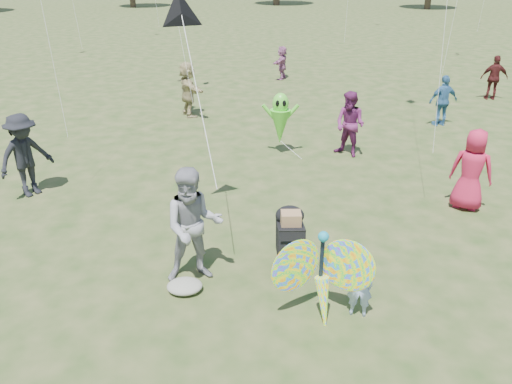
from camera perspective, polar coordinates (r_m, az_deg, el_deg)
ground at (r=8.44m, az=1.35°, el=-11.16°), size 160.00×160.00×0.00m
child_girl at (r=7.79m, az=11.79°, el=-10.45°), size 0.42×0.32×1.06m
adult_man at (r=8.27m, az=-7.15°, el=-3.88°), size 1.11×0.93×2.03m
grey_bag at (r=8.45m, az=-8.16°, el=-10.61°), size 0.59×0.48×0.19m
crowd_a at (r=11.62m, az=23.42°, el=2.34°), size 1.04×0.92×1.79m
crowd_b at (r=12.41m, az=-24.89°, el=3.80°), size 1.33×1.42×1.93m
crowd_c at (r=17.44m, az=20.60°, el=9.73°), size 1.03×0.61×1.64m
crowd_d at (r=17.55m, az=-7.76°, el=11.56°), size 1.24×1.80×1.86m
crowd_e at (r=13.92m, az=10.68°, el=7.60°), size 1.10×1.08×1.79m
crowd_h at (r=21.62m, az=25.57°, el=11.70°), size 1.03×0.55×1.68m
crowd_j at (r=23.16m, az=2.99°, el=14.54°), size 0.89×1.42×1.47m
jogging_stroller at (r=8.79m, az=3.91°, el=-4.84°), size 0.54×1.06×1.09m
butterfly_kite at (r=7.52m, az=7.58°, el=-9.65°), size 1.74×0.75×1.69m
delta_kite_rig at (r=9.24m, az=-8.50°, el=19.35°), size 1.13×2.17×2.91m
alien_kite at (r=13.78m, az=2.78°, el=8.14°), size 1.12×0.69×1.74m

